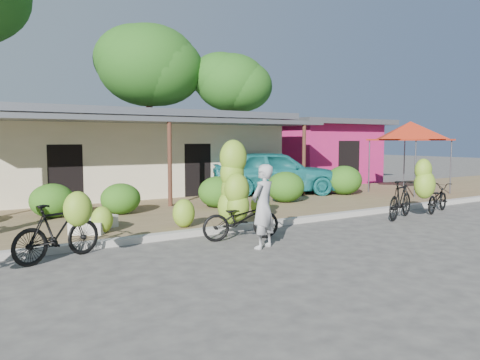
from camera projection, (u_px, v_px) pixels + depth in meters
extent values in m
plane|color=#413E3C|center=(289.00, 246.00, 9.97)|extent=(100.00, 100.00, 0.00)
cube|color=olive|center=(185.00, 212.00, 14.16)|extent=(60.00, 6.00, 0.12)
cube|color=#A8A399|center=(239.00, 227.00, 11.64)|extent=(60.00, 0.25, 0.15)
cube|color=beige|center=(120.00, 157.00, 19.06)|extent=(12.00, 6.00, 3.10)
cube|color=slate|center=(119.00, 116.00, 18.91)|extent=(13.00, 7.00, 0.25)
cube|color=black|center=(147.00, 172.00, 16.63)|extent=(1.40, 0.12, 2.20)
cube|color=slate|center=(158.00, 120.00, 15.59)|extent=(13.00, 2.00, 0.15)
cylinder|color=#47291C|center=(170.00, 166.00, 14.96)|extent=(0.14, 0.14, 2.85)
cylinder|color=#47291C|center=(304.00, 161.00, 17.98)|extent=(0.14, 0.14, 2.85)
cube|color=#BC1D5B|center=(314.00, 154.00, 24.72)|extent=(5.00, 5.00, 3.00)
cube|color=slate|center=(315.00, 123.00, 24.58)|extent=(6.00, 6.00, 0.25)
cube|color=black|center=(348.00, 163.00, 22.70)|extent=(1.40, 0.12, 2.20)
cylinder|color=#47291C|center=(149.00, 120.00, 25.40)|extent=(0.36, 0.36, 6.59)
ellipsoid|color=#1B4E13|center=(149.00, 66.00, 25.15)|extent=(5.46, 5.46, 4.36)
ellipsoid|color=#1B4E13|center=(138.00, 60.00, 25.11)|extent=(4.64, 4.64, 3.71)
cylinder|color=#47291C|center=(231.00, 129.00, 25.92)|extent=(0.36, 0.36, 5.70)
ellipsoid|color=#1B4E13|center=(231.00, 83.00, 25.70)|extent=(3.93, 3.93, 3.14)
ellipsoid|color=#1B4E13|center=(221.00, 77.00, 25.66)|extent=(3.34, 3.34, 2.67)
ellipsoid|color=#265714|center=(52.00, 201.00, 12.80)|extent=(1.20, 1.08, 0.94)
ellipsoid|color=#265714|center=(121.00, 199.00, 13.40)|extent=(1.14, 1.03, 0.89)
ellipsoid|color=#265714|center=(218.00, 192.00, 14.73)|extent=(1.26, 1.13, 0.98)
ellipsoid|color=#265714|center=(285.00, 187.00, 15.95)|extent=(1.34, 1.21, 1.05)
ellipsoid|color=#265714|center=(344.00, 180.00, 18.18)|extent=(1.44, 1.30, 1.12)
cylinder|color=#59595E|center=(415.00, 169.00, 17.22)|extent=(0.05, 0.05, 2.10)
cylinder|color=#59595E|center=(451.00, 167.00, 18.40)|extent=(0.05, 0.05, 2.10)
cylinder|color=#59595E|center=(369.00, 166.00, 19.06)|extent=(0.05, 0.05, 2.10)
cylinder|color=#59595E|center=(404.00, 165.00, 20.24)|extent=(0.05, 0.05, 2.10)
cube|color=#A82711|center=(410.00, 140.00, 18.64)|extent=(2.40, 2.40, 0.06)
cone|color=#A82711|center=(410.00, 130.00, 18.60)|extent=(3.50, 3.50, 0.70)
imported|color=black|center=(58.00, 232.00, 8.71)|extent=(1.86, 1.12, 1.08)
ellipsoid|color=#6DA328|center=(78.00, 209.00, 8.29)|extent=(0.51, 0.43, 0.63)
imported|color=black|center=(241.00, 219.00, 10.52)|extent=(1.90, 1.03, 0.95)
ellipsoid|color=#6DA328|center=(231.00, 207.00, 11.00)|extent=(0.67, 0.57, 0.84)
ellipsoid|color=#6DA328|center=(235.00, 190.00, 11.00)|extent=(0.70, 0.59, 0.87)
ellipsoid|color=#6DA328|center=(232.00, 173.00, 10.94)|extent=(0.58, 0.50, 0.73)
ellipsoid|color=#6DA328|center=(233.00, 157.00, 10.92)|extent=(0.66, 0.56, 0.83)
ellipsoid|color=#6DA328|center=(238.00, 206.00, 10.68)|extent=(0.54, 0.46, 0.67)
ellipsoid|color=#6DA328|center=(237.00, 189.00, 10.64)|extent=(0.58, 0.50, 0.73)
imported|color=black|center=(400.00, 199.00, 13.31)|extent=(1.91, 1.15, 1.11)
ellipsoid|color=#6DA328|center=(425.00, 185.00, 12.89)|extent=(0.63, 0.54, 0.79)
ellipsoid|color=#6DA328|center=(423.00, 170.00, 12.88)|extent=(0.51, 0.43, 0.63)
imported|color=black|center=(437.00, 198.00, 14.50)|extent=(1.79, 1.09, 0.89)
ellipsoid|color=#6DA328|center=(102.00, 220.00, 10.67)|extent=(0.50, 0.42, 0.62)
ellipsoid|color=#6DA328|center=(184.00, 213.00, 11.37)|extent=(0.56, 0.47, 0.70)
ellipsoid|color=#6DA328|center=(261.00, 205.00, 12.77)|extent=(0.57, 0.48, 0.71)
cube|color=beige|center=(99.00, 222.00, 11.22)|extent=(0.94, 0.72, 0.30)
cube|color=beige|center=(87.00, 228.00, 10.59)|extent=(0.83, 0.74, 0.28)
imported|color=#969696|center=(263.00, 206.00, 9.67)|extent=(0.75, 0.62, 1.75)
imported|color=#186C6F|center=(275.00, 172.00, 18.39)|extent=(5.47, 3.98, 1.73)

